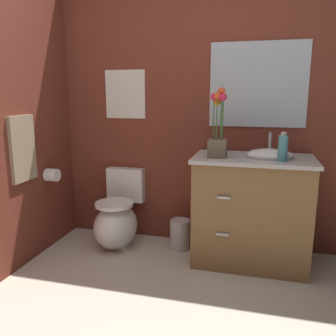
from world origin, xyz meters
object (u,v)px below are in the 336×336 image
Objects in this scene: trash_bin at (180,234)px; vanity_cabinet at (251,209)px; flower_vase at (218,134)px; hanging_towel at (23,149)px; toilet at (118,220)px; wall_poster at (125,94)px; toilet_paper_roll at (52,175)px; soap_bottle at (283,148)px; wall_mirror at (258,85)px.

vanity_cabinet is at bearing -8.68° from trash_bin.
hanging_towel is (-1.49, -0.37, -0.12)m from flower_vase.
wall_poster is at bearing 90.00° from toilet.
hanging_towel is at bearing -100.89° from toilet_paper_roll.
trash_bin is 0.52× the size of hanging_towel.
vanity_cabinet is 3.93× the size of trash_bin.
hanging_towel is at bearing -165.52° from vanity_cabinet.
vanity_cabinet is 9.71× the size of toilet_paper_roll.
toilet_paper_roll is (-1.91, -0.03, -0.31)m from soap_bottle.
toilet_paper_roll is (-1.43, -0.08, -0.39)m from flower_vase.
wall_poster is at bearing 162.73° from soap_bottle.
trash_bin is 1.25m from toilet_paper_roll.
toilet_paper_roll is (-1.10, -0.26, 0.54)m from trash_bin.
wall_poster reaches higher than soap_bottle.
toilet is at bearing 173.24° from soap_bottle.
toilet is 1.03m from hanging_towel.
soap_bottle is at bearing -34.45° from vanity_cabinet.
flower_vase is 1.97× the size of trash_bin.
vanity_cabinet is 0.68m from flower_vase.
flower_vase is 1.54m from hanging_towel.
vanity_cabinet is 2.05× the size of hanging_towel.
wall_poster reaches higher than toilet_paper_roll.
toilet is 0.86× the size of wall_mirror.
toilet_paper_roll is at bearing -138.35° from wall_poster.
vanity_cabinet reaches higher than toilet_paper_roll.
hanging_towel is (-1.15, -0.55, 0.82)m from trash_bin.
toilet is 0.59m from trash_bin.
soap_bottle is 0.27× the size of wall_mirror.
hanging_towel is at bearing -166.02° from flower_vase.
wall_poster is 1.03m from hanging_towel.
toilet is 1.21m from vanity_cabinet.
trash_bin is 1.38m from wall_poster.
toilet_paper_roll is at bearing -176.64° from flower_vase.
wall_mirror reaches higher than vanity_cabinet.
wall_poster is 3.99× the size of toilet_paper_roll.
toilet_paper_roll is (0.06, 0.29, -0.27)m from hanging_towel.
wall_poster reaches higher than trash_bin.
wall_mirror is at bearing 12.71° from toilet.
wall_mirror reaches higher than flower_vase.
flower_vase is at bearing -7.04° from toilet.
wall_mirror is at bearing 15.20° from toilet_paper_roll.
toilet is 6.27× the size of toilet_paper_roll.
flower_vase reaches higher than toilet.
toilet is 3.19× the size of soap_bottle.
toilet is 1.24m from flower_vase.
hanging_towel reaches higher than soap_bottle.
soap_bottle is (1.39, -0.16, 0.75)m from toilet.
wall_poster is 0.84× the size of hanging_towel.
trash_bin is 1.51m from hanging_towel.
hanging_towel is (-0.58, -0.75, -0.42)m from wall_poster.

